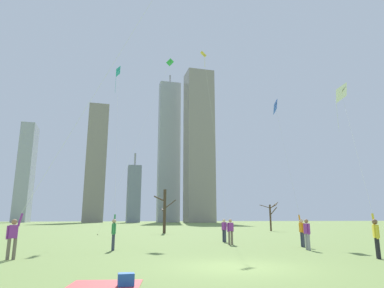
# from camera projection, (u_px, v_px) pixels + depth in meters

# --- Properties ---
(ground_plane) EXTENTS (400.00, 400.00, 0.00)m
(ground_plane) POSITION_uv_depth(u_px,v_px,m) (236.00, 267.00, 11.60)
(ground_plane) COLOR olive
(kite_flyer_far_back_teal) EXTENTS (0.49, 15.36, 17.33)m
(kite_flyer_far_back_teal) POSITION_uv_depth(u_px,v_px,m) (115.00, 176.00, 21.50)
(kite_flyer_far_back_teal) COLOR #33384C
(kite_flyer_far_back_teal) RESTS_ON ground
(kite_flyer_midfield_right_orange) EXTENTS (9.56, 1.17, 20.31)m
(kite_flyer_midfield_right_orange) POSITION_uv_depth(u_px,v_px,m) (57.00, 162.00, 14.77)
(kite_flyer_midfield_right_orange) COLOR #726656
(kite_flyer_midfield_right_orange) RESTS_ON ground
(kite_flyer_midfield_left_white) EXTENTS (4.44, 6.02, 10.46)m
(kite_flyer_midfield_left_white) POSITION_uv_depth(u_px,v_px,m) (364.00, 186.00, 16.15)
(kite_flyer_midfield_left_white) COLOR black
(kite_flyer_midfield_left_white) RESTS_ON ground
(kite_flyer_midfield_center_blue) EXTENTS (3.32, 7.99, 12.06)m
(kite_flyer_midfield_center_blue) POSITION_uv_depth(u_px,v_px,m) (293.00, 190.00, 22.29)
(kite_flyer_midfield_center_blue) COLOR #33384C
(kite_flyer_midfield_center_blue) RESTS_ON ground
(bystander_strolling_midfield) EXTENTS (0.22, 0.51, 1.62)m
(bystander_strolling_midfield) POSITION_uv_depth(u_px,v_px,m) (307.00, 233.00, 18.02)
(bystander_strolling_midfield) COLOR gray
(bystander_strolling_midfield) RESTS_ON ground
(bystander_far_off_by_trees) EXTENTS (0.49, 0.29, 1.62)m
(bystander_far_off_by_trees) POSITION_uv_depth(u_px,v_px,m) (230.00, 230.00, 21.63)
(bystander_far_off_by_trees) COLOR #726656
(bystander_far_off_by_trees) RESTS_ON ground
(bystander_watching_nearby) EXTENTS (0.29, 0.49, 1.62)m
(bystander_watching_nearby) POSITION_uv_depth(u_px,v_px,m) (224.00, 229.00, 24.17)
(bystander_watching_nearby) COLOR #33384C
(bystander_watching_nearby) RESTS_ON ground
(distant_kite_high_overhead_yellow) EXTENTS (4.03, 3.92, 17.37)m
(distant_kite_high_overhead_yellow) POSITION_uv_depth(u_px,v_px,m) (207.00, 80.00, 32.03)
(distant_kite_high_overhead_yellow) COLOR yellow
(distant_kite_high_overhead_yellow) RESTS_ON ground
(distant_kite_low_near_trees_green) EXTENTS (7.77, 0.39, 20.59)m
(distant_kite_low_near_trees_green) POSITION_uv_depth(u_px,v_px,m) (163.00, 79.00, 39.78)
(distant_kite_low_near_trees_green) COLOR green
(distant_kite_low_near_trees_green) RESTS_ON ground
(picnic_spot) EXTENTS (2.04, 1.73, 0.31)m
(picnic_spot) POSITION_uv_depth(u_px,v_px,m) (117.00, 282.00, 8.40)
(picnic_spot) COLOR #CC3838
(picnic_spot) RESTS_ON ground
(bare_tree_left_of_center) EXTENTS (2.51, 2.08, 3.84)m
(bare_tree_left_of_center) POSITION_uv_depth(u_px,v_px,m) (271.00, 215.00, 45.54)
(bare_tree_left_of_center) COLOR #4C3828
(bare_tree_left_of_center) RESTS_ON ground
(bare_tree_far_right_edge) EXTENTS (2.56, 1.60, 5.00)m
(bare_tree_far_right_edge) POSITION_uv_depth(u_px,v_px,m) (164.00, 210.00, 39.00)
(bare_tree_far_right_edge) COLOR #423326
(bare_tree_far_right_edge) RESTS_ON ground
(skyline_tall_tower) EXTENTS (5.54, 5.77, 29.61)m
(skyline_tall_tower) POSITION_uv_depth(u_px,v_px,m) (134.00, 194.00, 142.62)
(skyline_tall_tower) COLOR gray
(skyline_tall_tower) RESTS_ON ground
(skyline_slender_spire) EXTENTS (11.95, 10.15, 67.71)m
(skyline_slender_spire) POSITION_uv_depth(u_px,v_px,m) (199.00, 144.00, 148.52)
(skyline_slender_spire) COLOR gray
(skyline_slender_spire) RESTS_ON ground
(skyline_short_annex) EXTENTS (9.82, 5.15, 70.10)m
(skyline_short_annex) POSITION_uv_depth(u_px,v_px,m) (169.00, 150.00, 155.32)
(skyline_short_annex) COLOR #9EA3AD
(skyline_short_annex) RESTS_ON ground
(skyline_mid_tower_left) EXTENTS (5.76, 11.89, 43.44)m
(skyline_mid_tower_left) POSITION_uv_depth(u_px,v_px,m) (26.00, 172.00, 148.80)
(skyline_mid_tower_left) COLOR #9EA3AD
(skyline_mid_tower_left) RESTS_ON ground
(skyline_mid_tower_right) EXTENTS (8.63, 6.37, 52.11)m
(skyline_mid_tower_right) POSITION_uv_depth(u_px,v_px,m) (96.00, 162.00, 147.09)
(skyline_mid_tower_right) COLOR gray
(skyline_mid_tower_right) RESTS_ON ground
(skyline_wide_slab) EXTENTS (6.01, 6.66, 35.50)m
(skyline_wide_slab) POSITION_uv_depth(u_px,v_px,m) (199.00, 184.00, 160.98)
(skyline_wide_slab) COLOR slate
(skyline_wide_slab) RESTS_ON ground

